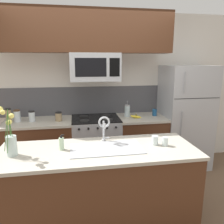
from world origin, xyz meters
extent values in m
plane|color=brown|center=(0.00, 0.00, 0.00)|extent=(10.00, 10.00, 0.00)
cube|color=silver|center=(0.30, 1.28, 1.30)|extent=(5.20, 0.10, 2.60)
cube|color=#4C4C51|center=(0.00, 1.22, 1.15)|extent=(3.58, 0.01, 0.48)
cube|color=#4C2B19|center=(-0.89, 0.90, 0.44)|extent=(1.03, 0.62, 0.88)
cube|color=#B2AD9E|center=(-0.89, 0.90, 0.89)|extent=(1.06, 0.65, 0.03)
cube|color=#4C2B19|center=(0.76, 0.90, 0.44)|extent=(0.77, 0.62, 0.88)
cube|color=#B2AD9E|center=(0.76, 0.90, 0.89)|extent=(0.80, 0.65, 0.03)
cube|color=#A8AAAF|center=(0.00, 0.90, 0.46)|extent=(0.76, 0.62, 0.91)
cube|color=black|center=(0.00, 0.90, 0.92)|extent=(0.76, 0.62, 0.01)
cylinder|color=black|center=(-0.18, 0.76, 0.93)|extent=(0.15, 0.15, 0.01)
cylinder|color=black|center=(0.18, 0.76, 0.93)|extent=(0.15, 0.15, 0.01)
cylinder|color=black|center=(-0.18, 1.04, 0.93)|extent=(0.15, 0.15, 0.01)
cylinder|color=black|center=(0.18, 1.04, 0.93)|extent=(0.15, 0.15, 0.01)
cylinder|color=black|center=(-0.27, 0.58, 0.85)|extent=(0.03, 0.02, 0.03)
cylinder|color=black|center=(-0.14, 0.58, 0.85)|extent=(0.03, 0.02, 0.03)
cylinder|color=black|center=(0.00, 0.58, 0.85)|extent=(0.03, 0.02, 0.03)
cylinder|color=black|center=(0.14, 0.58, 0.85)|extent=(0.03, 0.02, 0.03)
cylinder|color=black|center=(0.27, 0.58, 0.85)|extent=(0.03, 0.02, 0.03)
cube|color=#A8AAAF|center=(0.00, 0.88, 1.73)|extent=(0.74, 0.40, 0.41)
cube|color=black|center=(-0.07, 0.68, 1.73)|extent=(0.45, 0.00, 0.26)
cube|color=black|center=(0.27, 0.68, 1.73)|extent=(0.15, 0.00, 0.26)
cube|color=#4C2B19|center=(-0.13, 0.85, 2.23)|extent=(2.55, 0.34, 0.60)
cube|color=#A8AAAF|center=(1.54, 0.92, 0.87)|extent=(0.79, 0.72, 1.74)
cube|color=black|center=(1.54, 0.56, 1.26)|extent=(0.75, 0.00, 0.01)
cylinder|color=#99999E|center=(1.30, 0.54, 1.50)|extent=(0.01, 0.01, 0.31)
cylinder|color=#99999E|center=(1.30, 0.54, 0.73)|extent=(0.01, 0.01, 0.66)
cylinder|color=#997F5B|center=(-1.31, 0.90, 1.01)|extent=(0.08, 0.08, 0.20)
cylinder|color=black|center=(-1.31, 0.90, 1.12)|extent=(0.08, 0.08, 0.02)
cylinder|color=silver|center=(-1.19, 0.92, 0.99)|extent=(0.10, 0.10, 0.17)
cylinder|color=#4C331E|center=(-1.19, 0.92, 1.09)|extent=(0.10, 0.10, 0.02)
cylinder|color=silver|center=(-0.98, 0.90, 0.98)|extent=(0.09, 0.09, 0.15)
cylinder|color=black|center=(-0.98, 0.90, 1.07)|extent=(0.09, 0.09, 0.02)
cylinder|color=#997F5B|center=(-0.58, 0.87, 0.97)|extent=(0.10, 0.10, 0.12)
cylinder|color=black|center=(-0.58, 0.87, 1.04)|extent=(0.10, 0.10, 0.01)
ellipsoid|color=yellow|center=(0.64, 0.83, 0.93)|extent=(0.16, 0.12, 0.04)
ellipsoid|color=yellow|center=(0.65, 0.85, 0.93)|extent=(0.18, 0.08, 0.06)
ellipsoid|color=yellow|center=(0.65, 0.83, 0.93)|extent=(0.17, 0.04, 0.06)
ellipsoid|color=yellow|center=(0.66, 0.85, 0.93)|extent=(0.18, 0.08, 0.07)
ellipsoid|color=yellow|center=(0.67, 0.83, 0.93)|extent=(0.17, 0.12, 0.06)
cylinder|color=brown|center=(0.66, 0.84, 0.96)|extent=(0.02, 0.02, 0.03)
cylinder|color=silver|center=(0.53, 0.96, 1.00)|extent=(0.09, 0.09, 0.18)
cylinder|color=#A3A3AA|center=(0.53, 0.96, 1.10)|extent=(0.08, 0.08, 0.02)
cylinder|color=#A3A3AA|center=(0.53, 0.96, 1.14)|extent=(0.01, 0.01, 0.05)
sphere|color=#A3A3AA|center=(0.53, 0.96, 1.17)|extent=(0.02, 0.02, 0.02)
cylinder|color=#1E5184|center=(1.01, 0.95, 0.97)|extent=(0.08, 0.08, 0.11)
cube|color=#4C2B19|center=(-0.09, -0.35, 0.44)|extent=(2.05, 0.73, 0.88)
cube|color=#B2AD9E|center=(-0.09, -0.35, 0.89)|extent=(2.08, 0.76, 0.03)
cube|color=#ADAFB5|center=(0.00, -0.35, 0.91)|extent=(0.76, 0.40, 0.01)
cube|color=#ADAFB5|center=(-0.18, -0.35, 0.84)|extent=(0.30, 0.30, 0.15)
cube|color=#ADAFB5|center=(0.17, -0.35, 0.84)|extent=(0.30, 0.30, 0.15)
cylinder|color=#B7BABF|center=(0.00, -0.11, 0.92)|extent=(0.04, 0.04, 0.02)
cylinder|color=#B7BABF|center=(0.00, -0.11, 1.04)|extent=(0.02, 0.02, 0.22)
torus|color=#B7BABF|center=(0.00, -0.17, 1.15)|extent=(0.13, 0.02, 0.13)
cylinder|color=#B7BABF|center=(0.00, -0.22, 1.12)|extent=(0.02, 0.02, 0.06)
cube|color=#B7BABF|center=(0.03, -0.11, 0.95)|extent=(0.07, 0.01, 0.01)
cylinder|color=beige|center=(-0.47, -0.30, 0.98)|extent=(0.05, 0.05, 0.13)
cylinder|color=black|center=(-0.47, -0.30, 1.05)|extent=(0.02, 0.02, 0.02)
cube|color=black|center=(-0.45, -0.30, 1.07)|extent=(0.03, 0.01, 0.01)
cylinder|color=silver|center=(0.54, -0.33, 0.96)|extent=(0.07, 0.07, 0.10)
cylinder|color=silver|center=(0.64, -0.37, 0.96)|extent=(0.06, 0.06, 0.10)
cylinder|color=silver|center=(-0.93, -0.36, 1.01)|extent=(0.10, 0.10, 0.20)
cylinder|color=silver|center=(-0.93, -0.36, 0.95)|extent=(0.09, 0.09, 0.06)
cylinder|color=#386B2D|center=(-0.94, -0.35, 1.11)|extent=(0.01, 0.04, 0.27)
sphere|color=#EFE066|center=(-0.94, -0.33, 1.24)|extent=(0.04, 0.04, 0.04)
cylinder|color=#386B2D|center=(-0.94, -0.41, 1.17)|extent=(0.02, 0.10, 0.39)
sphere|color=#EFE066|center=(-0.95, -0.46, 1.37)|extent=(0.04, 0.04, 0.04)
cylinder|color=#386B2D|center=(-0.92, -0.38, 1.14)|extent=(0.04, 0.04, 0.34)
sphere|color=#EFE066|center=(-0.90, -0.39, 1.32)|extent=(0.05, 0.05, 0.05)
cylinder|color=#386B2D|center=(-0.96, -0.38, 1.18)|extent=(0.06, 0.04, 0.41)
sphere|color=#EFE066|center=(-0.99, -0.40, 1.38)|extent=(0.06, 0.06, 0.06)
cylinder|color=#386B2D|center=(-0.94, -0.36, 1.10)|extent=(0.02, 0.02, 0.27)
sphere|color=#EFE066|center=(-0.95, -0.35, 1.24)|extent=(0.05, 0.05, 0.05)
camera|label=1|loc=(-0.30, -2.49, 1.81)|focal=35.00mm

